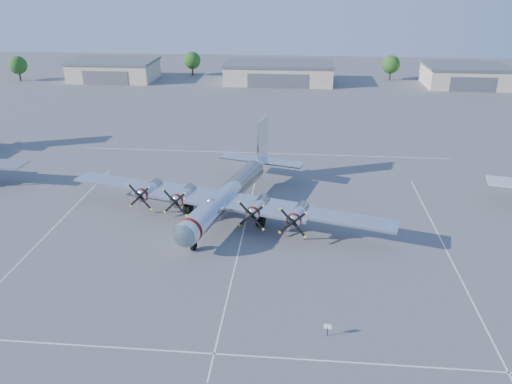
# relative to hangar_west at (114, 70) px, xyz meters

# --- Properties ---
(ground) EXTENTS (260.00, 260.00, 0.00)m
(ground) POSITION_rel_hangar_west_xyz_m (45.00, -81.96, -2.71)
(ground) COLOR #5D5D60
(ground) RESTS_ON ground
(parking_lines) EXTENTS (60.00, 50.08, 0.01)m
(parking_lines) POSITION_rel_hangar_west_xyz_m (45.00, -83.71, -2.71)
(parking_lines) COLOR silver
(parking_lines) RESTS_ON ground
(hangar_west) EXTENTS (22.60, 14.60, 5.40)m
(hangar_west) POSITION_rel_hangar_west_xyz_m (0.00, 0.00, 0.00)
(hangar_west) COLOR #B5A890
(hangar_west) RESTS_ON ground
(hangar_center) EXTENTS (28.60, 14.60, 5.40)m
(hangar_center) POSITION_rel_hangar_west_xyz_m (45.00, -0.00, -0.00)
(hangar_center) COLOR #B5A890
(hangar_center) RESTS_ON ground
(hangar_east) EXTENTS (20.60, 14.60, 5.40)m
(hangar_east) POSITION_rel_hangar_west_xyz_m (93.00, 0.00, 0.00)
(hangar_east) COLOR #B5A890
(hangar_east) RESTS_ON ground
(tree_far_west) EXTENTS (4.80, 4.80, 6.64)m
(tree_far_west) POSITION_rel_hangar_west_xyz_m (-25.00, -3.96, 1.51)
(tree_far_west) COLOR #382619
(tree_far_west) RESTS_ON ground
(tree_west) EXTENTS (4.80, 4.80, 6.64)m
(tree_west) POSITION_rel_hangar_west_xyz_m (20.00, 8.04, 1.51)
(tree_west) COLOR #382619
(tree_west) RESTS_ON ground
(tree_east) EXTENTS (4.80, 4.80, 6.64)m
(tree_east) POSITION_rel_hangar_west_xyz_m (75.00, 6.04, 1.51)
(tree_east) COLOR #382619
(tree_east) RESTS_ON ground
(main_bomber_b29) EXTENTS (46.14, 37.33, 8.89)m
(main_bomber_b29) POSITION_rel_hangar_west_xyz_m (42.77, -79.49, -2.71)
(main_bomber_b29) COLOR silver
(main_bomber_b29) RESTS_ON ground
(info_placard) EXTENTS (0.62, 0.15, 1.19)m
(info_placard) POSITION_rel_hangar_west_xyz_m (53.80, -101.09, -1.88)
(info_placard) COLOR black
(info_placard) RESTS_ON ground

